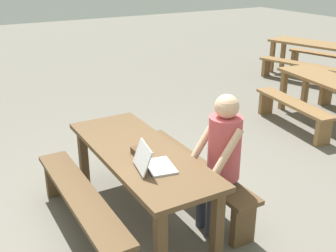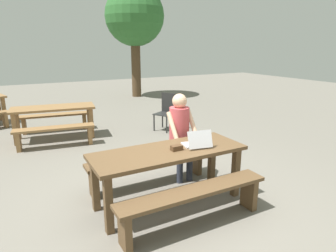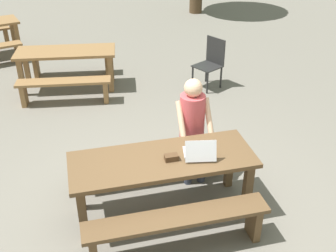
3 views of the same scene
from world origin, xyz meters
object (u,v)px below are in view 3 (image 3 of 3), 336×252
at_px(laptop, 199,152).
at_px(person_seated, 193,122).
at_px(small_pouch, 171,157).
at_px(picnic_table_mid, 66,57).
at_px(picnic_table_front, 163,166).
at_px(plastic_chair, 211,62).

bearing_deg(laptop, person_seated, -90.24).
height_order(laptop, small_pouch, laptop).
bearing_deg(picnic_table_mid, picnic_table_front, -68.34).
bearing_deg(picnic_table_mid, small_pouch, -67.35).
bearing_deg(small_pouch, plastic_chair, 63.92).
relative_size(picnic_table_front, plastic_chair, 2.21).
bearing_deg(small_pouch, laptop, -1.17).
bearing_deg(picnic_table_front, person_seated, 48.30).
height_order(small_pouch, person_seated, person_seated).
relative_size(small_pouch, person_seated, 0.11).
bearing_deg(person_seated, small_pouch, -124.27).
relative_size(person_seated, plastic_chair, 1.49).
xyz_separation_m(picnic_table_front, small_pouch, (0.09, -0.06, 0.14)).
xyz_separation_m(person_seated, plastic_chair, (1.17, 2.64, -0.33)).
xyz_separation_m(small_pouch, person_seated, (0.45, 0.65, 0.02)).
xyz_separation_m(picnic_table_front, laptop, (0.40, -0.06, 0.17)).
bearing_deg(small_pouch, picnic_table_front, 145.62).
bearing_deg(person_seated, picnic_table_mid, 114.37).
height_order(small_pouch, picnic_table_mid, small_pouch).
bearing_deg(picnic_table_front, picnic_table_mid, 103.64).
height_order(picnic_table_front, small_pouch, small_pouch).
distance_m(picnic_table_front, laptop, 0.44).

